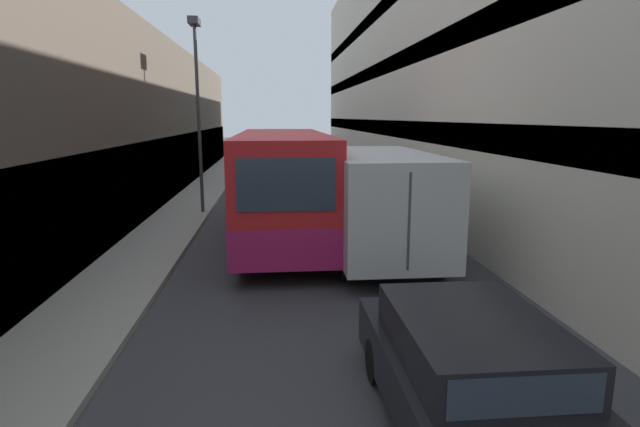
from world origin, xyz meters
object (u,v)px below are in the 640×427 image
(box_truck, at_px, (372,195))
(panel_van, at_px, (263,162))
(car_hatchback, at_px, (474,378))
(bus, at_px, (283,183))
(street_lamp, at_px, (197,80))

(box_truck, bearing_deg, panel_van, 102.62)
(car_hatchback, distance_m, bus, 10.03)
(bus, relative_size, box_truck, 1.22)
(car_hatchback, relative_size, box_truck, 0.56)
(bus, bearing_deg, car_hatchback, -78.66)
(car_hatchback, distance_m, box_truck, 8.24)
(bus, relative_size, panel_van, 2.11)
(panel_van, distance_m, street_lamp, 10.03)
(panel_van, bearing_deg, bus, -86.21)
(box_truck, bearing_deg, car_hatchback, -92.98)
(box_truck, relative_size, panel_van, 1.73)
(box_truck, xyz_separation_m, panel_van, (-3.24, 14.49, -0.36))
(box_truck, distance_m, panel_van, 14.85)
(panel_van, bearing_deg, box_truck, -77.38)
(bus, bearing_deg, panel_van, 93.79)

